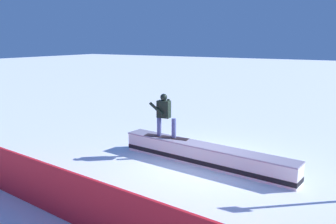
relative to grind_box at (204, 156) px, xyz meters
name	(u,v)px	position (x,y,z in m)	size (l,w,h in m)	color
ground_plane	(204,165)	(0.00, 0.00, -0.28)	(120.00, 120.00, 0.00)	white
grind_box	(204,156)	(0.00, 0.00, 0.00)	(5.63, 1.19, 0.61)	white
snowboarder	(164,114)	(1.47, -0.14, 1.09)	(1.49, 0.48, 1.39)	black
safety_fence	(100,209)	(0.00, 4.57, 0.28)	(11.53, 0.06, 1.11)	red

